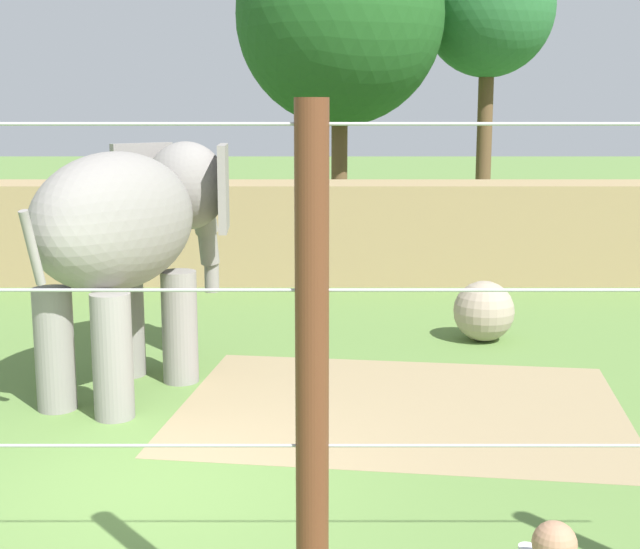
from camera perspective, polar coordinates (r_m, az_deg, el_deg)
The scene contains 8 objects.
ground_plane at distance 9.16m, azimuth -10.90°, elevation -13.08°, with size 120.00×120.00×0.00m, color #5B7F3D.
dirt_patch at distance 11.23m, azimuth 5.07°, elevation -8.38°, with size 5.41×4.06×0.01m, color #937F5B.
embankment_wall at distance 19.22m, azimuth -5.10°, elevation 2.74°, with size 36.00×1.80×2.08m, color #997F56.
elephant at distance 11.75m, azimuth -12.02°, elevation 2.80°, with size 2.63×4.05×3.18m.
enrichment_ball at distance 14.40m, azimuth 10.27°, elevation -2.30°, with size 0.96×0.96×0.96m, color gray.
cable_fence at distance 5.70m, azimuth -17.22°, elevation -8.19°, with size 11.89×0.20×3.70m.
tree_far_left at distance 27.01m, azimuth 10.56°, elevation 16.23°, with size 3.76×3.76×8.43m.
tree_left_of_centre at distance 24.84m, azimuth 1.18°, elevation 16.09°, with size 5.56×5.56×8.97m.
Camera 1 is at (1.67, -8.23, 3.64)m, focal length 50.39 mm.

